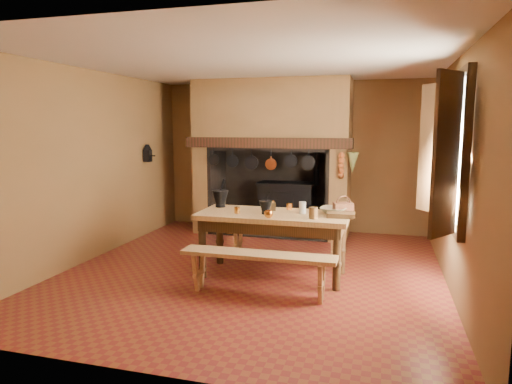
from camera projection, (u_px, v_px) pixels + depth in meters
floor at (253, 271)px, 6.27m from camera, size 5.50×5.50×0.00m
ceiling at (253, 62)px, 5.87m from camera, size 5.50×5.50×0.00m
back_wall at (293, 157)px, 8.69m from camera, size 5.00×0.02×2.80m
wall_left at (91, 165)px, 6.74m from camera, size 0.02×5.50×2.80m
wall_right at (456, 175)px, 5.40m from camera, size 0.02×5.50×2.80m
wall_front at (153, 203)px, 3.45m from camera, size 5.00×0.02×2.80m
chimney_breast at (272, 135)px, 8.29m from camera, size 2.95×0.96×2.80m
iron_range at (287, 206)px, 8.54m from camera, size 1.12×0.55×1.60m
hearth_pans at (232, 226)px, 8.65m from camera, size 0.51×0.62×0.20m
hanging_pans at (263, 162)px, 7.89m from camera, size 1.92×0.29×0.27m
onion_string at (341, 166)px, 7.52m from camera, size 0.12×0.10×0.46m
herb_bunch at (352, 163)px, 7.46m from camera, size 0.20×0.20×0.35m
window at (448, 152)px, 5.02m from camera, size 0.39×1.75×1.76m
wall_coffee_mill at (148, 152)px, 8.18m from camera, size 0.23×0.16×0.31m
work_table at (273, 223)px, 5.99m from camera, size 1.96×0.87×0.85m
bench_front at (258, 264)px, 5.32m from camera, size 1.83×0.32×0.52m
bench_back at (285, 236)px, 6.74m from camera, size 1.77×0.31×0.50m
mortar_large at (220, 198)px, 6.40m from camera, size 0.24×0.24×0.40m
mortar_small at (266, 207)px, 5.89m from camera, size 0.17×0.17×0.29m
coffee_grinder at (271, 206)px, 6.14m from camera, size 0.16×0.14×0.17m
brass_mug_a at (237, 210)px, 5.95m from camera, size 0.09×0.09×0.08m
brass_mug_b at (289, 206)px, 6.21m from camera, size 0.10×0.10×0.09m
mixing_bowl at (333, 210)px, 5.93m from camera, size 0.39×0.39×0.08m
stoneware_crock at (313, 213)px, 5.61m from camera, size 0.13×0.13×0.14m
glass_jar at (303, 208)px, 5.92m from camera, size 0.10×0.10×0.16m
wicker_basket at (343, 207)px, 5.96m from camera, size 0.29×0.25×0.23m
wooden_tray at (341, 215)px, 5.70m from camera, size 0.36×0.26×0.06m
brass_cup at (269, 214)px, 5.66m from camera, size 0.12×0.12×0.09m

